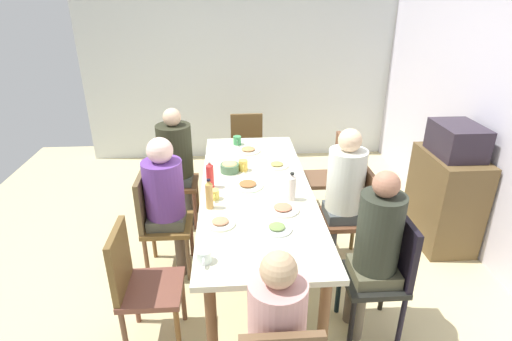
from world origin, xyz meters
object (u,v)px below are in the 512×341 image
at_px(person_5, 344,187).
at_px(chair_2, 330,173).
at_px(chair_1, 385,270).
at_px(plate_1, 248,150).
at_px(cup_3, 204,256).
at_px(chair_4, 139,281).
at_px(bottle_0, 292,187).
at_px(chair_3, 169,177).
at_px(side_cabinet, 444,199).
at_px(chair_5, 352,211).
at_px(plate_5, 277,228).
at_px(chair_7, 157,218).
at_px(person_1, 376,243).
at_px(person_7, 166,194).
at_px(cup_1, 237,140).
at_px(bottle_1, 210,175).
at_px(person_0, 276,334).
at_px(plate_3, 283,209).
at_px(bottle_2, 209,195).
at_px(plate_2, 248,185).
at_px(plate_0, 220,223).
at_px(dining_table, 256,195).
at_px(person_3, 176,156).
at_px(cup_0, 214,195).
at_px(microwave, 457,140).
at_px(cup_2, 243,165).
at_px(chair_6, 247,148).
at_px(bowl_0, 230,167).

bearing_deg(person_5, chair_2, 173.54).
distance_m(chair_1, plate_1, 1.81).
bearing_deg(cup_3, chair_4, -110.63).
bearing_deg(chair_4, bottle_0, 117.39).
xyz_separation_m(chair_3, side_cabinet, (0.52, 2.61, -0.06)).
xyz_separation_m(chair_5, plate_5, (0.64, -0.73, 0.27)).
bearing_deg(chair_7, person_1, 63.14).
bearing_deg(chair_7, person_7, 90.00).
bearing_deg(chair_4, side_cabinet, 111.96).
bearing_deg(cup_1, bottle_1, -14.11).
height_order(chair_2, plate_1, chair_2).
distance_m(person_0, plate_3, 1.10).
relative_size(plate_3, bottle_2, 1.03).
height_order(chair_2, chair_5, same).
height_order(chair_2, person_7, person_7).
relative_size(person_1, chair_5, 1.39).
distance_m(plate_1, plate_2, 0.78).
bearing_deg(plate_5, person_1, 77.18).
height_order(plate_0, bottle_0, bottle_0).
relative_size(dining_table, person_0, 1.98).
distance_m(chair_5, person_7, 1.57).
relative_size(person_5, plate_5, 6.14).
bearing_deg(plate_1, person_0, 0.61).
relative_size(person_3, cup_0, 11.22).
bearing_deg(person_5, chair_3, -116.85).
height_order(plate_1, microwave, microwave).
distance_m(dining_table, person_0, 1.47).
relative_size(chair_7, plate_3, 3.71).
bearing_deg(cup_2, cup_3, -12.26).
bearing_deg(person_3, chair_3, -90.00).
bearing_deg(chair_6, plate_2, -2.47).
bearing_deg(chair_2, plate_2, -49.08).
bearing_deg(side_cabinet, person_1, -45.06).
bearing_deg(plate_5, chair_4, -81.06).
bearing_deg(chair_1, chair_3, -133.75).
bearing_deg(chair_7, plate_2, 91.26).
relative_size(person_5, side_cabinet, 1.39).
relative_size(person_3, plate_5, 6.01).
bearing_deg(plate_2, side_cabinet, 97.62).
bearing_deg(bowl_0, bottle_2, -13.56).
distance_m(bowl_0, microwave, 2.01).
bearing_deg(dining_table, plate_0, -27.35).
bearing_deg(bottle_1, cup_1, 165.89).
distance_m(person_5, cup_1, 1.32).
distance_m(person_5, bottle_2, 1.15).
relative_size(chair_4, plate_3, 3.71).
relative_size(person_3, person_5, 0.98).
bearing_deg(microwave, dining_table, -81.57).
bearing_deg(chair_7, chair_1, 64.42).
bearing_deg(person_7, bottle_2, 49.70).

